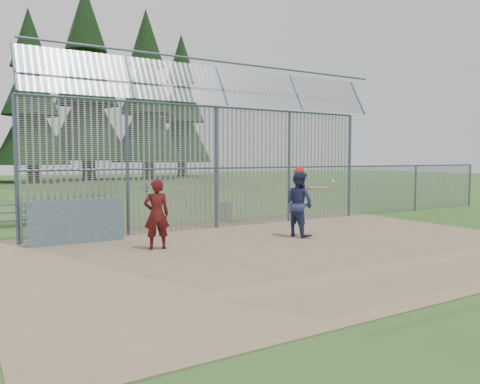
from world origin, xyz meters
TOP-DOWN VIEW (x-y plane):
  - ground at (0.00, 0.00)m, footprint 120.00×120.00m
  - dirt_infield at (0.00, -0.50)m, footprint 14.00×10.00m
  - dugout_wall at (-4.60, 2.90)m, footprint 2.50×0.12m
  - batter at (1.26, 0.72)m, footprint 0.86×1.03m
  - onlooker at (-3.05, 1.05)m, footprint 0.72×0.55m
  - bg_kid_seated at (2.16, 16.22)m, footprint 0.53×0.52m
  - batting_gear at (1.36, 0.69)m, footprint 1.28×0.49m
  - trash_can at (1.07, 4.78)m, footprint 0.56×0.56m
  - backstop_fence at (1.81, 3.43)m, footprint 20.09×0.81m
  - conifer_row at (1.93, 41.51)m, footprint 38.48×12.26m

SIDE VIEW (x-z plane):
  - ground at x=0.00m, z-range 0.00..0.00m
  - dirt_infield at x=0.00m, z-range 0.00..0.02m
  - trash_can at x=1.07m, z-range -0.03..0.79m
  - bg_kid_seated at x=2.16m, z-range 0.00..0.90m
  - dugout_wall at x=-4.60m, z-range 0.02..1.22m
  - onlooker at x=-3.05m, z-range 0.02..1.80m
  - batter at x=1.26m, z-range 0.02..1.94m
  - batting_gear at x=1.36m, z-range 1.51..2.19m
  - backstop_fence at x=1.81m, z-range -0.29..5.01m
  - conifer_row at x=1.93m, z-range 0.73..20.93m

